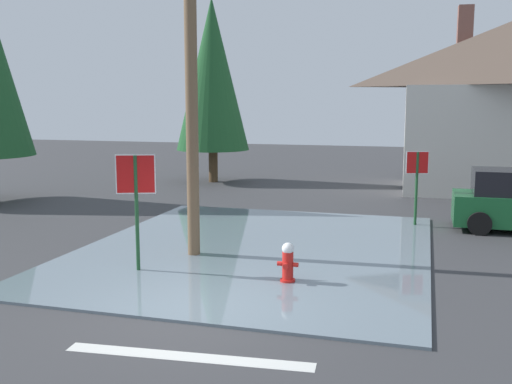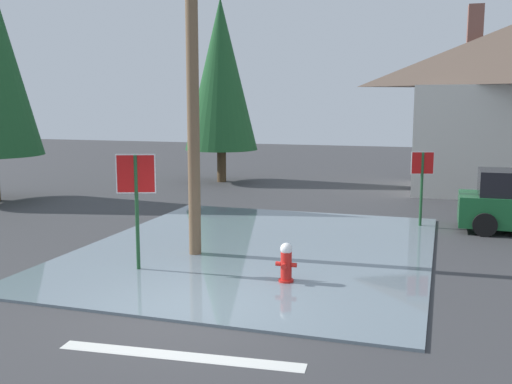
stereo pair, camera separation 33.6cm
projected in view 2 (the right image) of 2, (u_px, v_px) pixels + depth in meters
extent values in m
cube|color=#38383A|center=(193.00, 311.00, 10.36)|extent=(80.00, 80.00, 0.10)
cube|color=slate|center=(258.00, 249.00, 14.48)|extent=(8.20, 10.08, 0.05)
cube|color=silver|center=(180.00, 356.00, 8.41)|extent=(3.63, 0.59, 0.01)
cylinder|color=#1E4C28|center=(137.00, 214.00, 12.45)|extent=(0.08, 0.08, 2.48)
cube|color=white|center=(136.00, 174.00, 12.32)|extent=(0.78, 0.30, 0.82)
cube|color=red|center=(136.00, 174.00, 12.32)|extent=(0.74, 0.29, 0.77)
cylinder|color=red|center=(286.00, 282.00, 11.74)|extent=(0.30, 0.30, 0.10)
cylinder|color=red|center=(286.00, 266.00, 11.69)|extent=(0.22, 0.22, 0.55)
sphere|color=white|center=(286.00, 249.00, 11.64)|extent=(0.24, 0.24, 0.24)
cylinder|color=red|center=(278.00, 264.00, 11.73)|extent=(0.10, 0.09, 0.09)
cylinder|color=red|center=(294.00, 265.00, 11.64)|extent=(0.10, 0.09, 0.09)
cylinder|color=red|center=(284.00, 266.00, 11.54)|extent=(0.11, 0.10, 0.11)
cylinder|color=brown|center=(192.00, 53.00, 13.21)|extent=(0.28, 0.28, 9.31)
cylinder|color=#1E4C28|center=(421.00, 190.00, 16.92)|extent=(0.08, 0.08, 2.17)
cube|color=white|center=(423.00, 163.00, 16.80)|extent=(0.62, 0.20, 0.64)
cube|color=red|center=(423.00, 163.00, 16.80)|extent=(0.59, 0.20, 0.61)
cube|color=brown|center=(475.00, 36.00, 24.15)|extent=(0.62, 0.62, 2.46)
cylinder|color=black|center=(481.00, 213.00, 17.49)|extent=(0.64, 0.22, 0.64)
cylinder|color=black|center=(485.00, 225.00, 15.88)|extent=(0.64, 0.22, 0.64)
cylinder|color=#4C3823|center=(222.00, 166.00, 26.80)|extent=(0.40, 0.40, 1.46)
cone|color=#1E5128|center=(221.00, 74.00, 26.19)|extent=(3.24, 3.24, 6.64)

